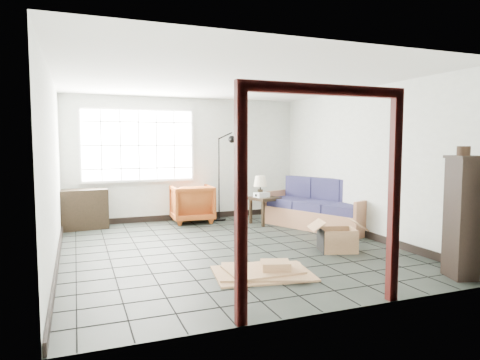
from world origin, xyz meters
name	(u,v)px	position (x,y,z in m)	size (l,w,h in m)	color
ground	(229,248)	(0.00, 0.00, 0.00)	(5.50, 5.50, 0.00)	black
room_shell	(228,141)	(0.00, 0.03, 1.68)	(5.02, 5.52, 2.61)	beige
window_panel	(139,145)	(-1.00, 2.70, 1.60)	(2.32, 0.08, 1.52)	silver
doorway_trim	(324,171)	(0.00, -2.70, 1.38)	(1.80, 0.08, 2.20)	#3E100E
futon_sofa	(320,210)	(2.21, 0.92, 0.34)	(1.59, 2.30, 0.95)	#966143
armchair	(192,202)	(0.03, 2.40, 0.43)	(0.83, 0.78, 0.86)	#9C3E16
side_table	(265,202)	(1.35, 1.65, 0.46)	(0.62, 0.62, 0.55)	black
table_lamp	(260,182)	(1.28, 1.70, 0.85)	(0.35, 0.35, 0.43)	black
projector	(261,195)	(1.28, 1.64, 0.60)	(0.31, 0.27, 0.10)	silver
floor_lamp	(225,173)	(0.74, 2.32, 1.00)	(0.50, 0.45, 1.88)	black
console_shelf	(81,210)	(-2.15, 2.40, 0.38)	(1.02, 0.48, 0.76)	black
tall_shelf	(462,216)	(2.15, -2.40, 0.76)	(0.42, 0.48, 1.50)	black
pot	(464,151)	(2.07, -2.45, 1.56)	(0.17, 0.17, 0.11)	black
open_box	(337,240)	(1.48, -0.77, 0.17)	(0.93, 0.63, 0.48)	#996E4A
cardboard_pile	(265,271)	(-0.04, -1.43, 0.05)	(1.33, 1.10, 0.18)	#996E4A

